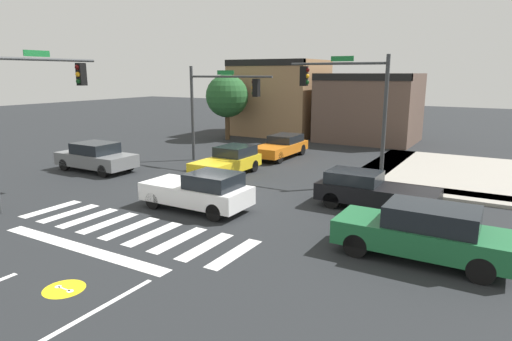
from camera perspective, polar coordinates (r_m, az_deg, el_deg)
name	(u,v)px	position (r m, az deg, el deg)	size (l,w,h in m)	color
ground_plane	(209,197)	(18.77, -6.12, -3.40)	(120.00, 120.00, 0.00)	#232628
crosswalk_near	(130,228)	(15.56, -16.07, -7.21)	(8.94, 2.43, 0.01)	silver
bike_detector_marking	(64,289)	(11.99, -23.70, -13.93)	(1.01, 1.01, 0.01)	yellow
curb_corner_northeast	(453,175)	(24.52, 24.30, -0.48)	(10.00, 10.60, 0.15)	#9E998E
storefront_row	(317,102)	(36.23, 7.89, 8.88)	(14.77, 6.08, 6.20)	#93704C
traffic_signal_southwest	(32,98)	(19.32, -27.12, 8.41)	(0.32, 4.93, 6.02)	#383A3D
traffic_signal_northwest	(220,98)	(25.15, -4.72, 9.40)	(5.44, 0.32, 5.54)	#383A3D
traffic_signal_northeast	(348,95)	(21.24, 11.95, 9.59)	(4.81, 0.32, 5.96)	#383A3D
car_gray	(96,157)	(24.93, -20.10, 1.69)	(4.45, 1.93, 1.52)	slate
car_orange	(281,146)	(27.26, 3.27, 3.17)	(1.80, 4.62, 1.35)	orange
car_yellow	(228,161)	(22.61, -3.61, 1.23)	(1.83, 4.14, 1.40)	gold
car_green	(424,232)	(13.17, 20.97, -7.49)	(4.70, 1.79, 1.59)	#1E6638
car_white	(200,191)	(16.85, -7.34, -2.64)	(4.26, 1.83, 1.52)	white
car_black	(372,191)	(17.44, 14.86, -2.56)	(4.51, 1.71, 1.41)	black
roadside_tree	(227,96)	(34.43, -3.80, 9.62)	(3.29, 3.29, 5.05)	#4C3823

